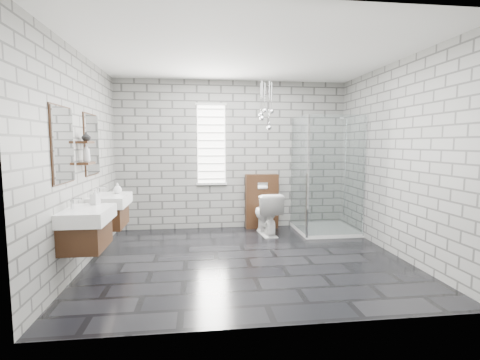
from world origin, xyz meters
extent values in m
cube|color=black|center=(0.00, 0.00, -0.01)|extent=(4.20, 3.60, 0.02)
cube|color=white|center=(0.00, 0.00, 2.71)|extent=(4.20, 3.60, 0.02)
cube|color=gray|center=(0.00, 1.81, 1.35)|extent=(4.20, 0.02, 2.70)
cube|color=gray|center=(0.00, -1.81, 1.35)|extent=(4.20, 0.02, 2.70)
cube|color=gray|center=(-2.11, 0.00, 1.35)|extent=(0.02, 3.60, 2.70)
cube|color=gray|center=(2.11, 0.00, 1.35)|extent=(0.02, 3.60, 2.70)
cube|color=#3F2413|center=(-1.89, -0.63, 0.55)|extent=(0.42, 0.62, 0.30)
cube|color=silver|center=(-1.69, -0.63, 0.58)|extent=(0.02, 0.35, 0.01)
cube|color=white|center=(-1.87, -0.63, 0.77)|extent=(0.47, 0.70, 0.15)
cylinder|color=silver|center=(-2.02, -0.63, 0.91)|extent=(0.04, 0.04, 0.12)
cylinder|color=silver|center=(-1.97, -0.63, 0.96)|extent=(0.10, 0.02, 0.02)
cube|color=white|center=(-2.08, -0.63, 1.55)|extent=(0.03, 0.55, 0.80)
cube|color=#3F2413|center=(-2.09, -0.63, 1.55)|extent=(0.01, 0.59, 0.84)
cube|color=#3F2413|center=(-1.89, 0.40, 0.55)|extent=(0.42, 0.62, 0.30)
cube|color=silver|center=(-1.69, 0.40, 0.58)|extent=(0.02, 0.35, 0.01)
cube|color=white|center=(-1.87, 0.40, 0.77)|extent=(0.47, 0.70, 0.15)
cylinder|color=silver|center=(-2.02, 0.40, 0.91)|extent=(0.04, 0.04, 0.12)
cylinder|color=silver|center=(-1.97, 0.40, 0.96)|extent=(0.10, 0.02, 0.02)
cube|color=white|center=(-2.08, 0.40, 1.55)|extent=(0.03, 0.55, 0.80)
cube|color=#3F2413|center=(-2.09, 0.40, 1.55)|extent=(0.01, 0.59, 0.84)
cube|color=#3F2413|center=(-2.03, -0.05, 1.32)|extent=(0.14, 0.30, 0.03)
cube|color=#3F2413|center=(-2.03, -0.05, 1.58)|extent=(0.14, 0.30, 0.03)
cube|color=white|center=(-0.40, 1.79, 1.55)|extent=(0.50, 0.02, 1.40)
cube|color=silver|center=(-0.40, 1.77, 2.27)|extent=(0.56, 0.04, 0.04)
cube|color=silver|center=(-0.40, 1.77, 0.83)|extent=(0.56, 0.04, 0.04)
cube|color=silver|center=(-0.40, 1.77, 0.92)|extent=(0.48, 0.01, 0.02)
cube|color=silver|center=(-0.40, 1.77, 1.06)|extent=(0.48, 0.01, 0.02)
cube|color=silver|center=(-0.40, 1.77, 1.20)|extent=(0.48, 0.01, 0.02)
cube|color=silver|center=(-0.40, 1.77, 1.34)|extent=(0.48, 0.01, 0.02)
cube|color=silver|center=(-0.40, 1.77, 1.48)|extent=(0.48, 0.01, 0.02)
cube|color=silver|center=(-0.40, 1.77, 1.62)|extent=(0.48, 0.01, 0.02)
cube|color=silver|center=(-0.40, 1.77, 1.76)|extent=(0.48, 0.01, 0.02)
cube|color=silver|center=(-0.40, 1.77, 1.90)|extent=(0.48, 0.01, 0.02)
cube|color=silver|center=(-0.40, 1.77, 2.04)|extent=(0.48, 0.01, 0.03)
cube|color=silver|center=(-0.40, 1.77, 2.18)|extent=(0.48, 0.01, 0.03)
cube|color=#3F2413|center=(0.52, 1.70, 0.50)|extent=(0.60, 0.20, 1.00)
cube|color=silver|center=(0.52, 1.60, 0.80)|extent=(0.18, 0.01, 0.12)
cube|color=white|center=(1.60, 1.30, 0.03)|extent=(1.00, 1.00, 0.06)
cube|color=silver|center=(1.60, 0.81, 1.03)|extent=(1.00, 0.01, 2.00)
cube|color=silver|center=(1.11, 1.30, 1.03)|extent=(0.01, 1.00, 2.00)
cube|color=silver|center=(1.11, 0.81, 1.03)|extent=(0.03, 0.03, 2.00)
cube|color=silver|center=(2.08, 0.81, 1.03)|extent=(0.03, 0.03, 2.00)
cylinder|color=silver|center=(2.04, 1.50, 1.10)|extent=(0.02, 0.02, 1.80)
cylinder|color=silver|center=(1.96, 1.50, 2.02)|extent=(0.14, 0.14, 0.02)
sphere|color=silver|center=(0.45, 1.31, 1.99)|extent=(0.09, 0.09, 0.09)
cylinder|color=silver|center=(0.45, 1.31, 2.37)|extent=(0.01, 0.01, 0.66)
sphere|color=silver|center=(0.57, 1.30, 1.83)|extent=(0.09, 0.09, 0.09)
cylinder|color=silver|center=(0.57, 1.30, 2.29)|extent=(0.01, 0.01, 0.82)
sphere|color=silver|center=(0.52, 1.44, 2.14)|extent=(0.09, 0.09, 0.09)
cylinder|color=silver|center=(0.52, 1.44, 2.44)|extent=(0.01, 0.01, 0.52)
sphere|color=silver|center=(0.45, 1.42, 2.07)|extent=(0.09, 0.09, 0.09)
cylinder|color=silver|center=(0.45, 1.42, 2.41)|extent=(0.01, 0.01, 0.59)
sphere|color=silver|center=(0.63, 1.41, 2.12)|extent=(0.09, 0.09, 0.09)
cylinder|color=silver|center=(0.63, 1.41, 2.43)|extent=(0.01, 0.01, 0.54)
imported|color=white|center=(0.52, 1.22, 0.36)|extent=(0.47, 0.75, 0.73)
imported|color=#B2B2B2|center=(-1.85, -0.37, 0.95)|extent=(0.11, 0.11, 0.19)
imported|color=#B2B2B2|center=(-1.80, 0.55, 0.93)|extent=(0.12, 0.12, 0.15)
imported|color=#B2B2B2|center=(-2.02, -0.06, 1.45)|extent=(0.10, 0.10, 0.23)
imported|color=#B2B2B2|center=(-2.02, -0.04, 1.65)|extent=(0.14, 0.14, 0.11)
camera|label=1|loc=(-0.65, -4.57, 1.56)|focal=26.00mm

